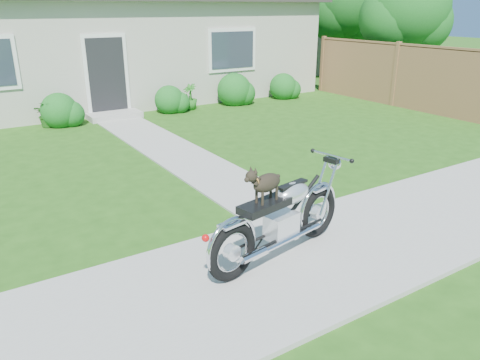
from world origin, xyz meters
The scene contains 11 objects.
ground centered at (0.00, 0.00, 0.00)m, with size 80.00×80.00×0.00m, color #235114.
sidewalk centered at (0.00, 0.00, 0.02)m, with size 24.00×2.20×0.04m, color #9E9B93.
walkway centered at (-1.50, 5.00, 0.01)m, with size 1.20×8.00×0.03m, color #9E9B93.
house centered at (0.00, 11.99, 2.16)m, with size 12.60×7.03×4.50m.
fence centered at (6.30, 5.75, 0.94)m, with size 0.12×6.62×1.90m.
tree_near centered at (8.19, 6.97, 2.71)m, with size 2.79×2.76×4.23m.
tree_far centered at (8.84, 10.39, 2.95)m, with size 3.00×3.00×4.60m.
shrub_row centered at (-0.62, 8.50, 0.41)m, with size 10.82×1.05×1.05m.
potted_plant_left centered at (-3.21, 8.55, 0.33)m, with size 0.59×0.51×0.66m, color #1E5115.
potted_plant_right centered at (0.76, 8.55, 0.38)m, with size 0.42×0.42×0.75m, color #24711F.
motorcycle_with_dog centered at (-2.28, 0.16, 0.56)m, with size 2.21×0.74×1.20m.
Camera 1 is at (-5.38, -3.79, 2.86)m, focal length 35.00 mm.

